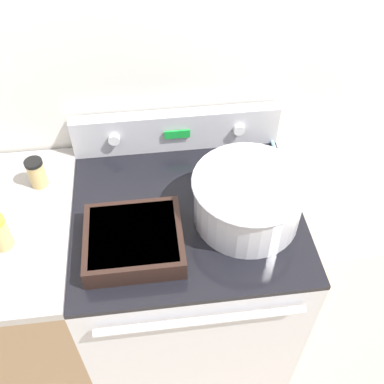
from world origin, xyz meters
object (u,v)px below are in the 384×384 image
Objects in this scene: ladle at (293,189)px; spice_jar_black_cap at (37,173)px; mixing_bowl at (248,197)px; casserole_dish at (134,239)px.

ladle is 0.84m from spice_jar_black_cap.
spice_jar_black_cap is (-0.66, 0.22, -0.03)m from mixing_bowl.
mixing_bowl is at bearing 12.21° from casserole_dish.
mixing_bowl is 0.69m from spice_jar_black_cap.
mixing_bowl is 3.35× the size of spice_jar_black_cap.
mixing_bowl reaches higher than casserole_dish.
mixing_bowl is 0.19m from ladle.
ladle is (0.52, 0.15, -0.01)m from casserole_dish.
ladle reaches higher than casserole_dish.
mixing_bowl reaches higher than ladle.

